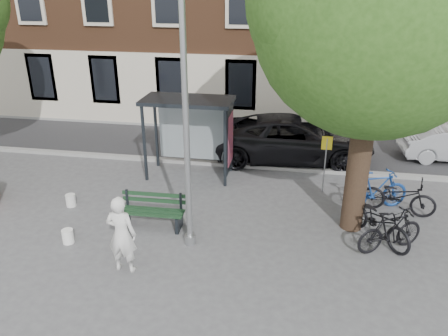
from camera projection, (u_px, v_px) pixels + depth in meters
name	position (u px, v px, depth m)	size (l,w,h in m)	color
ground	(190.00, 243.00, 10.86)	(90.00, 90.00, 0.00)	#4C4C4F
road	(233.00, 146.00, 17.19)	(40.00, 4.00, 0.01)	#28282B
curb_near	(224.00, 164.00, 15.36)	(40.00, 0.25, 0.12)	gray
curb_far	(240.00, 129.00, 18.97)	(40.00, 0.25, 0.12)	gray
lamppost	(187.00, 138.00, 9.75)	(0.28, 0.35, 6.11)	#9EA0A3
tree_right	(382.00, 1.00, 9.25)	(5.76, 5.60, 8.20)	black
bus_shelter	(201.00, 120.00, 13.90)	(2.85, 1.45, 2.62)	#1E2328
painter	(121.00, 235.00, 9.52)	(0.67, 0.44, 1.84)	silver
bench	(152.00, 213.00, 11.46)	(1.73, 0.60, 0.88)	#1E2328
bike_a	(398.00, 196.00, 12.09)	(0.70, 2.00, 1.05)	black
bike_b	(376.00, 190.00, 12.29)	(0.55, 1.94, 1.17)	#1A4292
bike_c	(378.00, 220.00, 10.81)	(0.73, 2.11, 1.11)	black
bike_d	(391.00, 231.00, 10.39)	(0.50, 1.78, 1.07)	black
car_dark	(292.00, 138.00, 15.67)	(2.63, 5.69, 1.58)	black
bucket_a	(68.00, 236.00, 10.82)	(0.28, 0.28, 0.36)	white
bucket_b	(71.00, 200.00, 12.58)	(0.28, 0.28, 0.36)	silver
notice_sign	(326.00, 153.00, 12.99)	(0.31, 0.04, 1.80)	#9EA0A3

